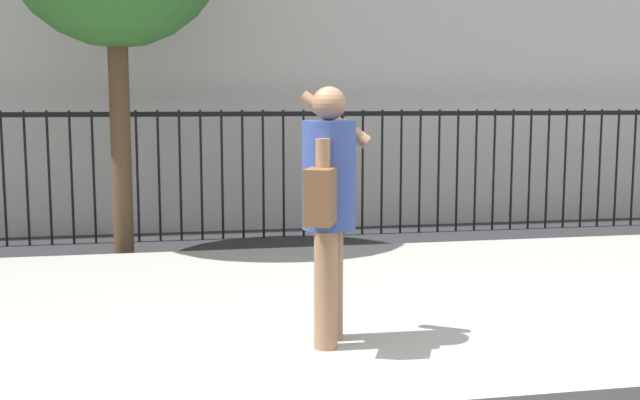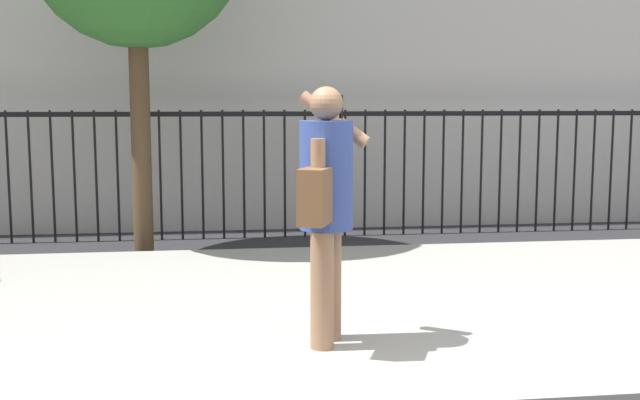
% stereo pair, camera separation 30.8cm
% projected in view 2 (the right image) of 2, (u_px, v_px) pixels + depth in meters
% --- Properties ---
extents(sidewalk, '(28.00, 4.40, 0.15)m').
position_uv_depth(sidewalk, '(373.00, 307.00, 6.22)').
color(sidewalk, '#9E9B93').
rests_on(sidewalk, ground).
extents(iron_fence, '(12.03, 0.04, 1.60)m').
position_uv_depth(iron_fence, '(315.00, 156.00, 9.74)').
color(iron_fence, black).
rests_on(iron_fence, ground).
extents(pedestrian_on_phone, '(0.54, 0.72, 1.65)m').
position_uv_depth(pedestrian_on_phone, '(325.00, 197.00, 4.90)').
color(pedestrian_on_phone, '#936B4C').
rests_on(pedestrian_on_phone, sidewalk).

